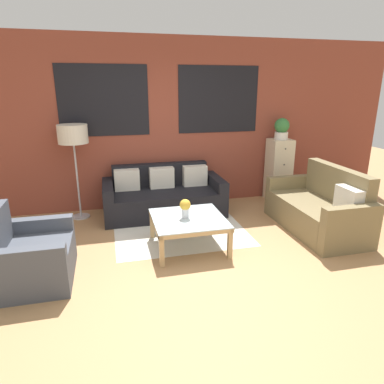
# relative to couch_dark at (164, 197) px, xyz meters

# --- Properties ---
(ground_plane) EXTENTS (16.00, 16.00, 0.00)m
(ground_plane) POSITION_rel_couch_dark_xyz_m (0.11, -1.95, -0.29)
(ground_plane) COLOR #AD7F51
(wall_back_brick) EXTENTS (8.40, 0.09, 2.80)m
(wall_back_brick) POSITION_rel_couch_dark_xyz_m (0.11, 0.49, 1.12)
(wall_back_brick) COLOR brown
(wall_back_brick) RESTS_ON ground_plane
(rug) EXTENTS (1.87, 1.60, 0.00)m
(rug) POSITION_rel_couch_dark_xyz_m (0.10, -0.74, -0.28)
(rug) COLOR silver
(rug) RESTS_ON ground_plane
(couch_dark) EXTENTS (1.92, 0.88, 0.78)m
(couch_dark) POSITION_rel_couch_dark_xyz_m (0.00, 0.00, 0.00)
(couch_dark) COLOR black
(couch_dark) RESTS_ON ground_plane
(settee_vintage) EXTENTS (0.80, 1.64, 0.92)m
(settee_vintage) POSITION_rel_couch_dark_xyz_m (2.08, -1.22, 0.02)
(settee_vintage) COLOR olive
(settee_vintage) RESTS_ON ground_plane
(armchair_corner) EXTENTS (0.80, 0.95, 0.84)m
(armchair_corner) POSITION_rel_couch_dark_xyz_m (-1.74, -1.68, -0.01)
(armchair_corner) COLOR #474C56
(armchair_corner) RESTS_ON ground_plane
(coffee_table) EXTENTS (0.91, 0.91, 0.41)m
(coffee_table) POSITION_rel_couch_dark_xyz_m (0.10, -1.32, 0.07)
(coffee_table) COLOR silver
(coffee_table) RESTS_ON ground_plane
(floor_lamp) EXTENTS (0.44, 0.44, 1.48)m
(floor_lamp) POSITION_rel_couch_dark_xyz_m (-1.33, 0.14, 1.00)
(floor_lamp) COLOR #B2B2B7
(floor_lamp) RESTS_ON ground_plane
(drawer_cabinet) EXTENTS (0.39, 0.39, 1.12)m
(drawer_cabinet) POSITION_rel_couch_dark_xyz_m (2.16, 0.22, 0.27)
(drawer_cabinet) COLOR beige
(drawer_cabinet) RESTS_ON ground_plane
(potted_plant) EXTENTS (0.26, 0.26, 0.37)m
(potted_plant) POSITION_rel_couch_dark_xyz_m (2.16, 0.22, 1.02)
(potted_plant) COLOR silver
(potted_plant) RESTS_ON drawer_cabinet
(flower_vase) EXTENTS (0.14, 0.14, 0.25)m
(flower_vase) POSITION_rel_couch_dark_xyz_m (0.06, -1.32, 0.27)
(flower_vase) COLOR silver
(flower_vase) RESTS_ON coffee_table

